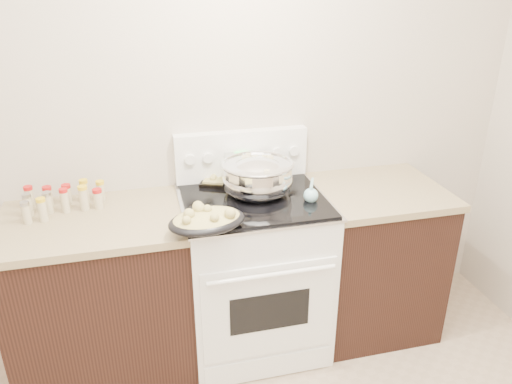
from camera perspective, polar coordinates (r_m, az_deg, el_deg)
name	(u,v)px	position (r m, az deg, el deg)	size (l,w,h in m)	color
room_shell	(253,161)	(1.00, -0.40, 3.58)	(4.10, 3.60, 2.75)	beige
counter_left	(103,295)	(2.85, -17.07, -11.14)	(0.93, 0.67, 0.92)	black
counter_right	(371,257)	(3.12, 12.96, -7.27)	(0.73, 0.67, 0.92)	black
kitchen_range	(254,270)	(2.87, -0.27, -8.89)	(0.78, 0.73, 1.22)	white
mixing_bowl	(257,178)	(2.67, 0.17, 1.66)	(0.48, 0.48, 0.23)	silver
roasting_pan	(207,219)	(2.33, -5.68, -3.14)	(0.41, 0.32, 0.12)	black
baking_sheet	(234,179)	(2.85, -2.55, 1.54)	(0.42, 0.37, 0.06)	black
wooden_spoon	(259,194)	(2.66, 0.36, -0.27)	(0.08, 0.27, 0.04)	tan
blue_ladle	(311,194)	(2.63, 6.30, -0.21)	(0.14, 0.26, 0.10)	#90CAD7
spice_jars	(61,199)	(2.73, -21.34, -0.77)	(0.40, 0.23, 0.13)	#BFB28C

